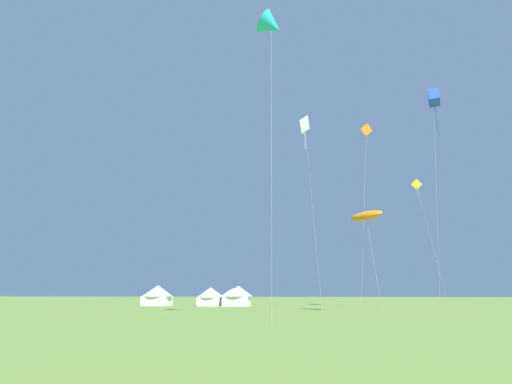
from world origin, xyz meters
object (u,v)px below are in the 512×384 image
kite_white_diamond (305,127)px  kite_blue_box (434,98)px  festival_tent_right (210,296)px  festival_tent_center (158,294)px  kite_orange_diamond (366,137)px  kite_orange_parafoil (366,216)px  festival_tent_left (237,294)px  kite_yellow_diamond (418,189)px  kite_cyan_delta (271,26)px

kite_white_diamond → kite_blue_box: 18.02m
kite_white_diamond → festival_tent_right: 30.15m
kite_blue_box → festival_tent_center: 49.27m
kite_white_diamond → kite_orange_diamond: 7.35m
kite_orange_parafoil → festival_tent_left: bearing=132.2°
kite_yellow_diamond → kite_orange_parafoil: kite_yellow_diamond is taller
kite_orange_parafoil → festival_tent_center: bearing=147.6°
kite_blue_box → festival_tent_right: 42.54m
kite_blue_box → festival_tent_right: (-32.15, 12.42, -24.94)m
kite_orange_diamond → kite_yellow_diamond: (7.33, 7.62, -4.61)m
kite_blue_box → kite_orange_parafoil: size_ratio=2.65×
kite_yellow_diamond → festival_tent_left: 30.39m
festival_tent_left → kite_orange_diamond: bearing=-42.2°
kite_orange_diamond → festival_tent_right: bearing=143.5°
kite_orange_diamond → kite_cyan_delta: (-9.61, -17.10, 2.99)m
kite_orange_diamond → kite_blue_box: kite_blue_box is taller
kite_blue_box → kite_cyan_delta: kite_blue_box is taller
kite_orange_diamond → festival_tent_left: size_ratio=4.42×
festival_tent_right → kite_cyan_delta: bearing=-69.1°
kite_orange_diamond → festival_tent_center: 39.67m
festival_tent_right → festival_tent_center: bearing=180.0°
kite_white_diamond → kite_cyan_delta: (-2.45, -17.12, 1.35)m
kite_cyan_delta → kite_yellow_diamond: 30.92m
kite_blue_box → kite_cyan_delta: 28.97m
kite_blue_box → festival_tent_center: kite_blue_box is taller
kite_white_diamond → festival_tent_center: size_ratio=4.80×
kite_orange_diamond → kite_blue_box: bearing=23.9°
kite_blue_box → festival_tent_left: bearing=156.1°
festival_tent_right → kite_orange_diamond: bearing=-36.5°
kite_orange_parafoil → festival_tent_right: kite_orange_parafoil is taller
kite_white_diamond → festival_tent_center: 35.22m
kite_yellow_diamond → festival_tent_left: bearing=160.6°
kite_orange_diamond → festival_tent_right: size_ratio=5.03×
kite_cyan_delta → festival_tent_center: 45.24m
kite_cyan_delta → festival_tent_center: size_ratio=5.03×
kite_yellow_diamond → festival_tent_center: bearing=166.8°
kite_white_diamond → kite_orange_parafoil: size_ratio=2.18×
kite_orange_diamond → festival_tent_left: kite_orange_diamond is taller
kite_blue_box → festival_tent_center: (-40.75, 12.42, -24.76)m
kite_blue_box → festival_tent_left: size_ratio=5.75×
kite_cyan_delta → festival_tent_center: (-21.53, 33.77, -21.05)m
kite_white_diamond → festival_tent_right: kite_white_diamond is taller
festival_tent_right → kite_blue_box: bearing=-21.1°
kite_cyan_delta → kite_yellow_diamond: bearing=55.6°
kite_white_diamond → kite_blue_box: size_ratio=0.82×
kite_white_diamond → kite_orange_diamond: (7.17, -0.02, -1.64)m
kite_white_diamond → festival_tent_center: bearing=145.2°
kite_orange_parafoil → festival_tent_left: kite_orange_parafoil is taller
kite_blue_box → festival_tent_right: size_ratio=6.55×
kite_orange_diamond → festival_tent_center: (-31.14, 16.67, -18.07)m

